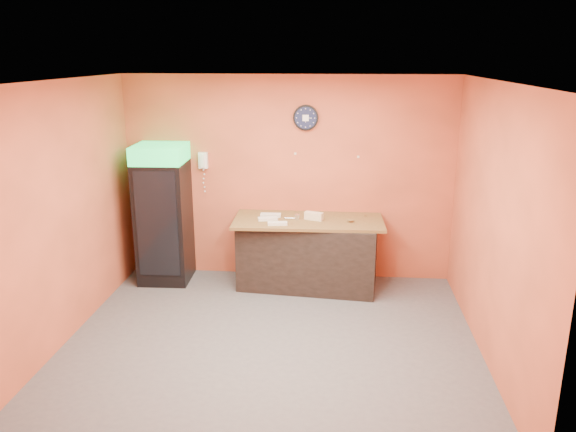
# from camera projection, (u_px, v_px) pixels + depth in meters

# --- Properties ---
(floor) EXTENTS (4.50, 4.50, 0.00)m
(floor) POSITION_uv_depth(u_px,v_px,m) (271.00, 341.00, 6.19)
(floor) COLOR #47474C
(floor) RESTS_ON ground
(back_wall) EXTENTS (4.50, 0.02, 2.80)m
(back_wall) POSITION_uv_depth(u_px,v_px,m) (288.00, 179.00, 7.72)
(back_wall) COLOR #DC603E
(back_wall) RESTS_ON floor
(left_wall) EXTENTS (0.02, 4.00, 2.80)m
(left_wall) POSITION_uv_depth(u_px,v_px,m) (62.00, 214.00, 6.00)
(left_wall) COLOR #DC603E
(left_wall) RESTS_ON floor
(right_wall) EXTENTS (0.02, 4.00, 2.80)m
(right_wall) POSITION_uv_depth(u_px,v_px,m) (493.00, 226.00, 5.60)
(right_wall) COLOR #DC603E
(right_wall) RESTS_ON floor
(ceiling) EXTENTS (4.50, 4.00, 0.02)m
(ceiling) POSITION_uv_depth(u_px,v_px,m) (269.00, 81.00, 5.41)
(ceiling) COLOR white
(ceiling) RESTS_ON back_wall
(beverage_cooler) EXTENTS (0.69, 0.70, 1.90)m
(beverage_cooler) POSITION_uv_depth(u_px,v_px,m) (163.00, 216.00, 7.62)
(beverage_cooler) COLOR black
(beverage_cooler) RESTS_ON floor
(prep_counter) EXTENTS (1.88, 0.97, 0.91)m
(prep_counter) POSITION_uv_depth(u_px,v_px,m) (308.00, 254.00, 7.57)
(prep_counter) COLOR black
(prep_counter) RESTS_ON floor
(wall_clock) EXTENTS (0.34, 0.06, 0.34)m
(wall_clock) POSITION_uv_depth(u_px,v_px,m) (306.00, 118.00, 7.43)
(wall_clock) COLOR black
(wall_clock) RESTS_ON back_wall
(wall_phone) EXTENTS (0.12, 0.11, 0.22)m
(wall_phone) POSITION_uv_depth(u_px,v_px,m) (203.00, 160.00, 7.70)
(wall_phone) COLOR white
(wall_phone) RESTS_ON back_wall
(butcher_paper) EXTENTS (1.99, 0.95, 0.04)m
(butcher_paper) POSITION_uv_depth(u_px,v_px,m) (308.00, 220.00, 7.43)
(butcher_paper) COLOR brown
(butcher_paper) RESTS_ON prep_counter
(sub_roll_stack) EXTENTS (0.26, 0.16, 0.10)m
(sub_roll_stack) POSITION_uv_depth(u_px,v_px,m) (314.00, 216.00, 7.38)
(sub_roll_stack) COLOR beige
(sub_roll_stack) RESTS_ON butcher_paper
(wrapped_sandwich_left) EXTENTS (0.27, 0.16, 0.04)m
(wrapped_sandwich_left) POSITION_uv_depth(u_px,v_px,m) (268.00, 219.00, 7.38)
(wrapped_sandwich_left) COLOR silver
(wrapped_sandwich_left) RESTS_ON butcher_paper
(wrapped_sandwich_mid) EXTENTS (0.26, 0.13, 0.04)m
(wrapped_sandwich_mid) POSITION_uv_depth(u_px,v_px,m) (277.00, 223.00, 7.17)
(wrapped_sandwich_mid) COLOR silver
(wrapped_sandwich_mid) RESTS_ON butcher_paper
(wrapped_sandwich_right) EXTENTS (0.28, 0.12, 0.04)m
(wrapped_sandwich_right) POSITION_uv_depth(u_px,v_px,m) (271.00, 215.00, 7.54)
(wrapped_sandwich_right) COLOR silver
(wrapped_sandwich_right) RESTS_ON butcher_paper
(kitchen_tool) EXTENTS (0.07, 0.07, 0.07)m
(kitchen_tool) POSITION_uv_depth(u_px,v_px,m) (297.00, 217.00, 7.41)
(kitchen_tool) COLOR silver
(kitchen_tool) RESTS_ON butcher_paper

